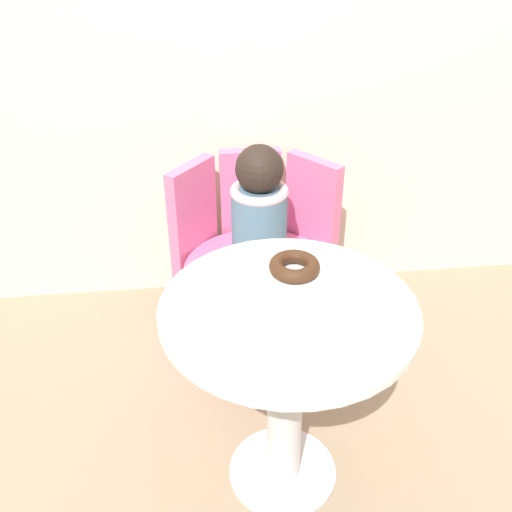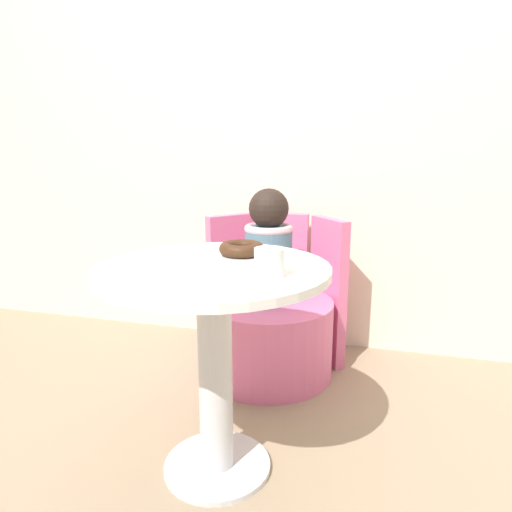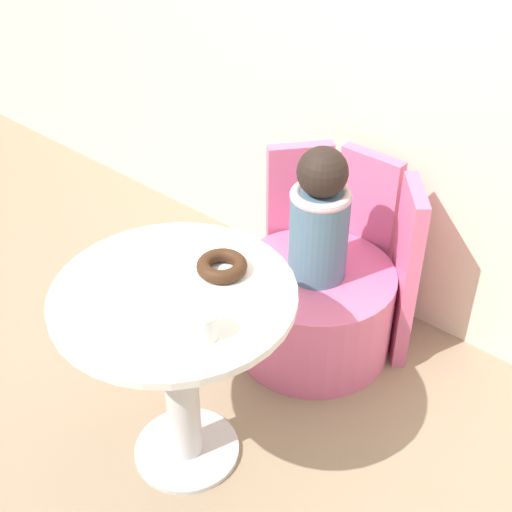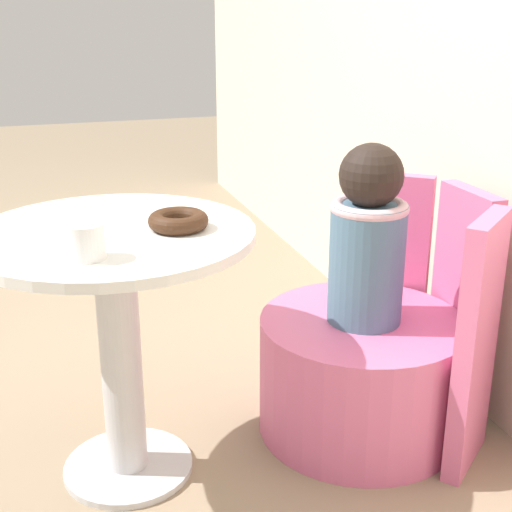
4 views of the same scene
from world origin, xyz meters
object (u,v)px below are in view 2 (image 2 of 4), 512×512
Objects in this scene: round_table at (214,327)px; donut at (242,249)px; child_figure at (269,248)px; tub_chair at (268,337)px; cup at (269,263)px.

donut is (0.04, 0.15, 0.21)m from round_table.
tub_chair is at bearing 180.00° from child_figure.
tub_chair is at bearing 89.74° from round_table.
donut reaches higher than tub_chair.
child_figure is at bearing 94.09° from donut.
donut is at bearing -85.91° from tub_chair.
tub_chair is at bearing 103.66° from cup.
cup is (0.19, -0.07, 0.23)m from round_table.
cup is (0.18, -0.75, 0.54)m from tub_chair.
cup reaches higher than round_table.
donut is 0.27m from cup.
round_table is at bearing -90.26° from tub_chair.
round_table is 4.74× the size of donut.
donut is (0.04, -0.53, 0.52)m from tub_chair.
round_table reaches higher than tub_chair.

